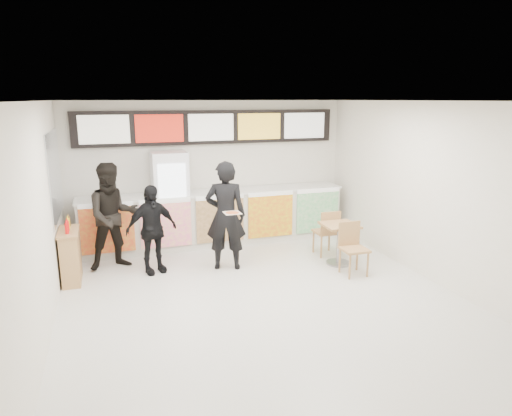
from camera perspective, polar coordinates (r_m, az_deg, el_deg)
name	(u,v)px	position (r m, az deg, el deg)	size (l,w,h in m)	color
floor	(265,303)	(7.10, 1.11, -11.74)	(7.00, 7.00, 0.00)	beige
ceiling	(266,101)	(6.43, 1.23, 13.24)	(7.00, 7.00, 0.00)	white
wall_back	(211,172)	(9.91, -5.69, 4.56)	(6.00, 6.00, 0.00)	silver
wall_left	(39,225)	(6.29, -25.52, -1.90)	(7.00, 7.00, 0.00)	silver
wall_right	(436,194)	(8.10, 21.57, 1.67)	(7.00, 7.00, 0.00)	silver
service_counter	(216,218)	(9.71, -5.02, -1.21)	(5.56, 0.77, 1.14)	silver
menu_board	(211,127)	(9.72, -5.71, 10.02)	(5.50, 0.14, 0.70)	black
drinks_fridge	(171,201)	(9.46, -10.61, 0.89)	(0.70, 0.67, 2.00)	white
mirror_panel	(55,175)	(8.63, -23.82, 3.83)	(0.01, 2.00, 1.50)	#B2B7BF
customer_main	(226,216)	(8.18, -3.82, -0.97)	(0.72, 0.47, 1.98)	black
customer_left	(113,216)	(8.59, -17.42, -1.00)	(0.94, 0.73, 1.94)	black
customer_mid	(152,229)	(8.22, -12.93, -2.63)	(0.93, 0.39, 1.59)	black
pizza_slice	(232,212)	(7.72, -2.98, -0.56)	(0.36, 0.36, 0.02)	beige
cafe_table	(339,236)	(8.63, 10.36, -3.51)	(0.64, 1.58, 0.92)	tan
condiment_ledge	(71,255)	(8.33, -22.17, -5.51)	(0.33, 0.80, 1.07)	tan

